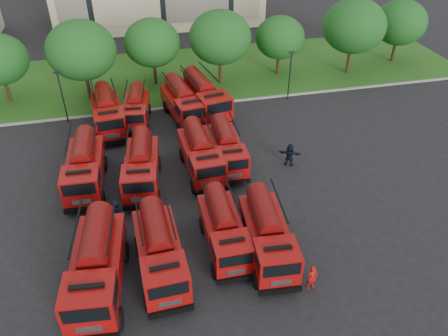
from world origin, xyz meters
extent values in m
plane|color=black|center=(0.00, 0.00, 0.00)|extent=(140.00, 140.00, 0.00)
cube|color=#295216|center=(0.00, 26.00, 0.06)|extent=(70.00, 16.00, 0.12)
cube|color=gray|center=(0.00, 17.90, 0.07)|extent=(70.00, 0.30, 0.14)
cylinder|color=#382314|center=(-16.00, 23.00, 1.19)|extent=(0.36, 0.36, 2.38)
cylinder|color=#382314|center=(-8.00, 21.50, 1.40)|extent=(0.36, 0.36, 2.80)
ellipsoid|color=#164814|center=(-8.00, 21.50, 5.36)|extent=(6.72, 6.72, 5.71)
cylinder|color=#382314|center=(-1.00, 24.00, 1.22)|extent=(0.36, 0.36, 2.45)
ellipsoid|color=#164814|center=(-1.00, 24.00, 4.69)|extent=(5.88, 5.88, 5.00)
cylinder|color=#382314|center=(6.00, 22.50, 1.36)|extent=(0.36, 0.36, 2.73)
ellipsoid|color=#164814|center=(6.00, 22.50, 5.23)|extent=(6.55, 6.55, 5.57)
cylinder|color=#382314|center=(13.00, 23.50, 1.14)|extent=(0.36, 0.36, 2.27)
ellipsoid|color=#164814|center=(13.00, 23.50, 4.36)|extent=(5.46, 5.46, 4.64)
cylinder|color=#382314|center=(21.00, 22.00, 1.43)|extent=(0.36, 0.36, 2.87)
ellipsoid|color=#164814|center=(21.00, 22.00, 5.49)|extent=(6.89, 6.89, 5.85)
cylinder|color=#382314|center=(28.00, 24.00, 1.26)|extent=(0.36, 0.36, 2.52)
ellipsoid|color=#164814|center=(28.00, 24.00, 4.82)|extent=(6.05, 6.05, 5.14)
cylinder|color=black|center=(-10.00, 17.20, 2.50)|extent=(0.14, 0.14, 5.00)
cube|color=black|center=(-10.00, 17.20, 5.05)|extent=(0.60, 0.25, 0.12)
cylinder|color=black|center=(12.00, 17.20, 2.50)|extent=(0.14, 0.14, 5.00)
cube|color=black|center=(12.00, 17.20, 5.05)|extent=(0.60, 0.25, 0.12)
cube|color=black|center=(-6.97, -3.54, 0.71)|extent=(3.31, 7.88, 0.33)
cube|color=#8D0605|center=(-7.24, -6.15, 1.94)|extent=(2.92, 2.68, 2.13)
cube|color=black|center=(-7.37, -7.37, 2.43)|extent=(2.29, 0.30, 0.93)
cube|color=#8D0605|center=(-6.84, -2.34, 1.59)|extent=(3.20, 5.29, 1.42)
cylinder|color=#5D0909|center=(-6.84, -2.34, 2.75)|extent=(2.12, 4.74, 1.64)
cylinder|color=black|center=(-8.52, -6.23, 0.60)|extent=(0.51, 1.24, 1.20)
cylinder|color=black|center=(-6.02, -6.50, 0.60)|extent=(0.51, 1.24, 1.20)
cylinder|color=black|center=(-8.01, -1.44, 0.60)|extent=(0.51, 1.24, 1.20)
cylinder|color=black|center=(-5.51, -1.71, 0.60)|extent=(0.51, 1.24, 1.20)
cube|color=black|center=(-3.41, -3.10, 0.65)|extent=(2.59, 7.12, 0.30)
cube|color=black|center=(-3.26, -6.66, 0.60)|extent=(2.52, 0.35, 0.35)
cube|color=#8D0605|center=(-3.31, -5.51, 1.78)|extent=(2.55, 2.31, 1.96)
cube|color=black|center=(-3.27, -6.63, 2.24)|extent=(2.11, 0.13, 0.85)
cube|color=#8D0605|center=(-3.45, -1.99, 1.46)|extent=(2.64, 4.72, 1.31)
cylinder|color=#5D0909|center=(-3.45, -1.99, 2.52)|extent=(1.67, 4.28, 1.51)
cylinder|color=black|center=(-4.46, -5.75, 0.55)|extent=(0.40, 1.12, 1.11)
cylinder|color=black|center=(-2.15, -5.66, 0.55)|extent=(0.40, 1.12, 1.11)
cylinder|color=black|center=(-4.63, -1.33, 0.55)|extent=(0.40, 1.12, 1.11)
cylinder|color=black|center=(-2.32, -1.24, 0.55)|extent=(0.40, 1.12, 1.11)
cube|color=black|center=(0.72, -1.99, 0.60)|extent=(2.17, 6.48, 0.28)
cube|color=black|center=(0.69, -5.27, 0.55)|extent=(2.31, 0.25, 0.32)
cube|color=#8D0605|center=(0.70, -4.21, 1.64)|extent=(2.28, 2.05, 1.80)
cube|color=black|center=(0.69, -5.24, 2.05)|extent=(1.94, 0.06, 0.79)
cube|color=#8D0605|center=(0.72, -0.97, 1.34)|extent=(2.30, 4.27, 1.20)
cylinder|color=#5D0909|center=(0.72, -0.97, 2.32)|extent=(1.42, 3.89, 1.39)
cylinder|color=black|center=(-0.36, -4.38, 0.51)|extent=(0.33, 1.02, 1.02)
cylinder|color=black|center=(1.76, -4.40, 0.51)|extent=(0.33, 1.02, 1.02)
cylinder|color=black|center=(-0.33, -0.32, 0.51)|extent=(0.33, 1.02, 1.02)
cylinder|color=black|center=(1.79, -0.34, 0.51)|extent=(0.33, 1.02, 1.02)
cube|color=black|center=(3.19, -3.15, 0.64)|extent=(2.86, 7.11, 0.30)
cube|color=black|center=(2.90, -6.66, 0.60)|extent=(2.49, 0.45, 0.35)
cube|color=#8D0605|center=(3.00, -5.52, 1.76)|extent=(2.61, 2.38, 1.93)
cube|color=black|center=(2.90, -6.63, 2.21)|extent=(2.08, 0.22, 0.84)
cube|color=#8D0605|center=(3.29, -2.06, 1.44)|extent=(2.80, 4.75, 1.29)
cylinder|color=#5D0909|center=(3.29, -2.06, 2.49)|extent=(1.83, 4.28, 1.49)
cylinder|color=black|center=(1.84, -5.63, 0.55)|extent=(0.44, 1.12, 1.09)
cylinder|color=black|center=(4.12, -5.82, 0.55)|extent=(0.44, 1.12, 1.09)
cylinder|color=black|center=(2.21, -1.28, 0.55)|extent=(0.44, 1.12, 1.09)
cylinder|color=black|center=(4.48, -1.47, 0.55)|extent=(0.44, 1.12, 1.09)
cube|color=black|center=(-7.94, 6.71, 0.68)|extent=(2.72, 7.42, 0.31)
cube|color=black|center=(-8.10, 3.01, 0.63)|extent=(2.62, 0.37, 0.37)
cube|color=#8D0605|center=(-8.05, 4.21, 1.86)|extent=(2.66, 2.41, 2.04)
cube|color=black|center=(-8.10, 3.04, 2.33)|extent=(2.20, 0.15, 0.89)
cube|color=#8D0605|center=(-7.89, 7.86, 1.52)|extent=(2.77, 4.91, 1.36)
cylinder|color=#5D0909|center=(-7.89, 7.86, 2.63)|extent=(1.76, 4.45, 1.57)
cylinder|color=black|center=(-9.26, 4.05, 0.58)|extent=(0.42, 1.16, 1.15)
cylinder|color=black|center=(-6.85, 3.95, 0.58)|extent=(0.42, 1.16, 1.15)
cylinder|color=black|center=(-9.06, 8.65, 0.58)|extent=(0.42, 1.16, 1.15)
cylinder|color=black|center=(-6.66, 8.54, 0.58)|extent=(0.42, 1.16, 1.15)
cube|color=black|center=(-3.80, 5.97, 0.65)|extent=(3.07, 7.23, 0.30)
cube|color=black|center=(-4.19, 2.43, 0.60)|extent=(2.52, 0.53, 0.35)
cube|color=#8D0605|center=(-4.06, 3.58, 1.78)|extent=(2.69, 2.47, 1.96)
cube|color=black|center=(-4.19, 2.46, 2.23)|extent=(2.10, 0.28, 0.85)
cube|color=#8D0605|center=(-3.67, 7.07, 1.45)|extent=(2.95, 4.86, 1.30)
cylinder|color=#5D0909|center=(-3.67, 7.07, 2.52)|extent=(1.96, 4.35, 1.50)
cylinder|color=black|center=(-5.23, 3.50, 0.55)|extent=(0.47, 1.14, 1.10)
cylinder|color=black|center=(-2.94, 3.25, 0.55)|extent=(0.47, 1.14, 1.10)
cylinder|color=black|center=(-4.74, 7.89, 0.55)|extent=(0.47, 1.14, 1.10)
cylinder|color=black|center=(-2.45, 7.64, 0.55)|extent=(0.47, 1.14, 1.10)
cube|color=black|center=(0.85, 6.62, 0.65)|extent=(2.59, 7.10, 0.30)
cube|color=black|center=(0.99, 3.06, 0.60)|extent=(2.51, 0.35, 0.35)
cube|color=#8D0605|center=(0.95, 4.22, 1.78)|extent=(2.54, 2.30, 1.95)
cube|color=black|center=(0.99, 3.09, 2.23)|extent=(2.11, 0.14, 0.85)
cube|color=#8D0605|center=(0.81, 7.72, 1.45)|extent=(2.64, 4.71, 1.30)
cylinder|color=#5D0909|center=(0.81, 7.72, 2.52)|extent=(1.67, 4.27, 1.50)
cylinder|color=black|center=(-0.20, 3.97, 0.55)|extent=(0.40, 1.12, 1.10)
cylinder|color=black|center=(2.11, 4.06, 0.55)|extent=(0.40, 1.12, 1.10)
cylinder|color=black|center=(-0.37, 8.38, 0.55)|extent=(0.40, 1.12, 1.10)
cylinder|color=black|center=(1.93, 8.47, 0.55)|extent=(0.40, 1.12, 1.10)
cube|color=black|center=(3.01, 7.08, 0.62)|extent=(2.39, 6.71, 0.28)
cube|color=black|center=(2.91, 3.72, 0.57)|extent=(2.38, 0.31, 0.33)
cube|color=#8D0605|center=(2.94, 4.81, 1.68)|extent=(2.39, 2.16, 1.85)
cube|color=black|center=(2.91, 3.75, 2.11)|extent=(1.99, 0.11, 0.81)
cube|color=#8D0605|center=(3.05, 8.13, 1.38)|extent=(2.46, 4.44, 1.23)
cylinder|color=#5D0909|center=(3.05, 8.13, 2.38)|extent=(1.55, 4.03, 1.42)
cylinder|color=black|center=(1.85, 4.65, 0.52)|extent=(0.37, 1.05, 1.04)
cylinder|color=black|center=(4.03, 4.58, 0.52)|extent=(0.37, 1.05, 1.04)
cylinder|color=black|center=(1.98, 8.83, 0.52)|extent=(0.37, 1.05, 1.04)
cylinder|color=black|center=(4.16, 8.76, 0.52)|extent=(0.37, 1.05, 1.04)
cube|color=black|center=(-6.16, 15.16, 0.67)|extent=(2.97, 7.39, 0.31)
cube|color=black|center=(-5.85, 11.51, 0.62)|extent=(2.59, 0.47, 0.36)
cube|color=#8D0605|center=(-5.95, 12.69, 1.83)|extent=(2.71, 2.47, 2.01)
cube|color=black|center=(-5.85, 11.54, 2.29)|extent=(2.16, 0.23, 0.88)
cube|color=#8D0605|center=(-6.25, 16.29, 1.49)|extent=(2.92, 4.94, 1.34)
cylinder|color=#5D0909|center=(-6.25, 16.29, 2.59)|extent=(1.91, 4.44, 1.55)
cylinder|color=black|center=(-7.11, 12.39, 0.57)|extent=(0.46, 1.16, 1.13)
cylinder|color=black|center=(-4.75, 12.59, 0.57)|extent=(0.46, 1.16, 1.13)
cylinder|color=black|center=(-7.50, 16.91, 0.57)|extent=(0.46, 1.16, 1.13)
cylinder|color=black|center=(-5.13, 17.11, 0.57)|extent=(0.46, 1.16, 1.13)
cube|color=black|center=(-3.58, 15.79, 0.59)|extent=(2.86, 6.54, 0.27)
cube|color=black|center=(-3.99, 12.60, 0.54)|extent=(2.27, 0.51, 0.32)
cube|color=#8D0605|center=(-3.86, 13.63, 1.61)|extent=(2.45, 2.25, 1.76)
cube|color=black|center=(-3.99, 12.63, 2.01)|extent=(1.89, 0.28, 0.77)
cube|color=#8D0605|center=(-3.46, 16.77, 1.31)|extent=(2.72, 4.41, 1.18)
cylinder|color=#5D0909|center=(-3.46, 16.77, 2.27)|extent=(1.83, 3.94, 1.36)
cylinder|color=black|center=(-4.91, 13.58, 0.50)|extent=(0.44, 1.03, 0.99)
cylinder|color=black|center=(-2.85, 13.32, 0.50)|extent=(0.44, 1.03, 0.99)
cylinder|color=black|center=(-4.41, 17.53, 0.50)|extent=(0.44, 1.03, 0.99)
cylinder|color=black|center=(-2.35, 17.27, 0.50)|extent=(0.44, 1.03, 0.99)
cube|color=black|center=(0.84, 15.49, 0.68)|extent=(3.53, 7.65, 0.32)
cube|color=black|center=(1.42, 11.80, 0.63)|extent=(2.64, 0.67, 0.37)
cube|color=#8D0605|center=(1.23, 13.00, 1.87)|extent=(2.90, 2.68, 2.05)
cube|color=black|center=(1.41, 11.83, 2.34)|extent=(2.19, 0.39, 0.89)
cube|color=#8D0605|center=(0.66, 16.63, 1.52)|extent=(3.29, 5.18, 1.37)
cylinder|color=#5D0909|center=(0.66, 16.63, 2.64)|extent=(2.24, 4.61, 1.58)
cylinder|color=black|center=(0.07, 12.60, 0.58)|extent=(0.54, 1.20, 1.16)
cylinder|color=black|center=(2.46, 12.98, 0.58)|extent=(0.54, 1.20, 1.16)
cylinder|color=black|center=(-0.65, 17.17, 0.58)|extent=(0.54, 1.20, 1.16)
cylinder|color=black|center=(1.74, 17.55, 0.58)|extent=(0.54, 1.20, 1.16)
cube|color=black|center=(2.92, 16.02, 0.73)|extent=(3.95, 8.17, 0.34)
cube|color=black|center=(3.64, 12.11, 0.67)|extent=(2.80, 0.78, 0.39)
cube|color=#8D0605|center=(3.41, 13.38, 1.99)|extent=(3.14, 2.92, 2.18)
cube|color=black|center=(3.64, 12.15, 2.49)|extent=(2.32, 0.48, 0.95)
cube|color=#8D0605|center=(2.70, 17.23, 1.62)|extent=(3.63, 5.56, 1.45)
cylinder|color=#5D0909|center=(2.70, 17.23, 2.81)|extent=(2.50, 4.92, 1.68)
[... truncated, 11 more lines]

